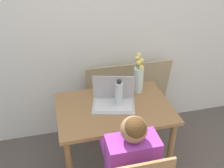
# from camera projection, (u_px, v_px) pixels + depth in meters

# --- Properties ---
(wall_back) EXTENTS (6.40, 0.05, 2.50)m
(wall_back) POSITION_uv_depth(u_px,v_px,m) (84.00, 20.00, 2.41)
(wall_back) COLOR white
(wall_back) RESTS_ON ground_plane
(dining_table) EXTENTS (0.92, 0.63, 0.74)m
(dining_table) POSITION_uv_depth(u_px,v_px,m) (114.00, 119.00, 2.17)
(dining_table) COLOR olive
(dining_table) RESTS_ON ground_plane
(person_seated) EXTENTS (0.33, 0.42, 1.05)m
(person_seated) POSITION_uv_depth(u_px,v_px,m) (129.00, 161.00, 1.73)
(person_seated) COLOR purple
(person_seated) RESTS_ON ground_plane
(laptop) EXTENTS (0.39, 0.32, 0.24)m
(laptop) POSITION_uv_depth(u_px,v_px,m) (114.00, 98.00, 2.12)
(laptop) COLOR #B2B2B7
(laptop) RESTS_ON dining_table
(flower_vase) EXTENTS (0.09, 0.09, 0.36)m
(flower_vase) POSITION_uv_depth(u_px,v_px,m) (138.00, 77.00, 2.25)
(flower_vase) COLOR silver
(flower_vase) RESTS_ON dining_table
(water_bottle) EXTENTS (0.06, 0.06, 0.24)m
(water_bottle) POSITION_uv_depth(u_px,v_px,m) (119.00, 94.00, 2.06)
(water_bottle) COLOR silver
(water_bottle) RESTS_ON dining_table
(cardboard_panel) EXTENTS (0.89, 0.13, 0.83)m
(cardboard_panel) POSITION_uv_depth(u_px,v_px,m) (127.00, 97.00, 2.82)
(cardboard_panel) COLOR tan
(cardboard_panel) RESTS_ON ground_plane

